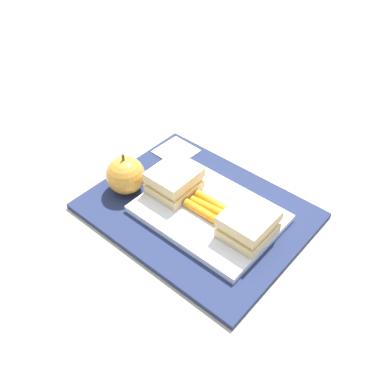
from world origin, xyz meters
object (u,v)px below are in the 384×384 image
object	(u,v)px
sandwich_half_left	(248,224)
sandwich_half_right	(174,181)
food_tray	(209,213)
paper_napkin	(176,151)
carrot_sticks_bundle	(209,208)
apple	(126,175)

from	to	relation	value
sandwich_half_left	sandwich_half_right	distance (m)	0.16
food_tray	paper_napkin	distance (m)	0.19
food_tray	carrot_sticks_bundle	bearing A→B (deg)	34.29
sandwich_half_right	apple	size ratio (longest dim) A/B	1.01
food_tray	sandwich_half_right	size ratio (longest dim) A/B	2.88
sandwich_half_right	carrot_sticks_bundle	size ratio (longest dim) A/B	1.04
sandwich_half_left	carrot_sticks_bundle	xyz separation A→B (m)	(0.08, 0.00, -0.01)
sandwich_half_left	sandwich_half_right	world-z (taller)	same
sandwich_half_left	apple	world-z (taller)	apple
food_tray	carrot_sticks_bundle	size ratio (longest dim) A/B	2.99
apple	sandwich_half_left	bearing A→B (deg)	-168.96
food_tray	carrot_sticks_bundle	xyz separation A→B (m)	(0.00, 0.00, 0.01)
sandwich_half_right	carrot_sticks_bundle	xyz separation A→B (m)	(-0.08, 0.00, -0.01)
carrot_sticks_bundle	paper_napkin	distance (m)	0.19
carrot_sticks_bundle	sandwich_half_right	bearing A→B (deg)	-0.33
food_tray	sandwich_half_left	size ratio (longest dim) A/B	2.88
paper_napkin	sandwich_half_right	bearing A→B (deg)	131.15
carrot_sticks_bundle	paper_napkin	xyz separation A→B (m)	(0.16, -0.09, -0.02)
food_tray	apple	xyz separation A→B (m)	(0.15, 0.04, 0.03)
sandwich_half_left	apple	xyz separation A→B (m)	(0.23, 0.04, 0.00)
food_tray	apple	world-z (taller)	apple
food_tray	apple	bearing A→B (deg)	16.45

